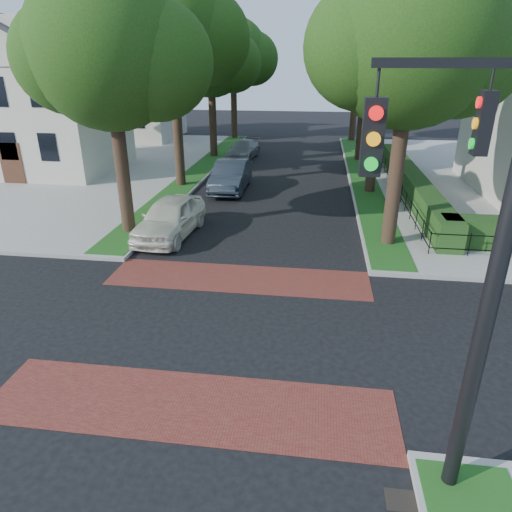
# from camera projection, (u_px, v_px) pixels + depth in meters

# --- Properties ---
(ground) EXTENTS (120.00, 120.00, 0.00)m
(ground) POSITION_uv_depth(u_px,v_px,m) (220.00, 328.00, 12.93)
(ground) COLOR black
(ground) RESTS_ON ground
(sidewalk_nw) EXTENTS (30.00, 30.00, 0.15)m
(sidewalk_nw) POSITION_uv_depth(u_px,v_px,m) (7.00, 165.00, 32.59)
(sidewalk_nw) COLOR gray
(sidewalk_nw) RESTS_ON ground
(crosswalk_far) EXTENTS (9.00, 2.20, 0.01)m
(crosswalk_far) POSITION_uv_depth(u_px,v_px,m) (239.00, 278.00, 15.84)
(crosswalk_far) COLOR maroon
(crosswalk_far) RESTS_ON ground
(crosswalk_near) EXTENTS (9.00, 2.20, 0.01)m
(crosswalk_near) POSITION_uv_depth(u_px,v_px,m) (190.00, 405.00, 10.01)
(crosswalk_near) COLOR maroon
(crosswalk_near) RESTS_ON ground
(storm_drain) EXTENTS (0.65, 0.45, 0.01)m
(storm_drain) POSITION_uv_depth(u_px,v_px,m) (405.00, 501.00, 7.84)
(storm_drain) COLOR black
(storm_drain) RESTS_ON ground
(grass_strip_ne) EXTENTS (1.60, 29.80, 0.02)m
(grass_strip_ne) POSITION_uv_depth(u_px,v_px,m) (362.00, 174.00, 29.58)
(grass_strip_ne) COLOR #1E4D16
(grass_strip_ne) RESTS_ON sidewalk_ne
(grass_strip_nw) EXTENTS (1.60, 29.80, 0.02)m
(grass_strip_nw) POSITION_uv_depth(u_px,v_px,m) (200.00, 169.00, 30.91)
(grass_strip_nw) COLOR #1E4D16
(grass_strip_nw) RESTS_ON sidewalk_nw
(tree_right_near) EXTENTS (7.75, 6.67, 10.66)m
(tree_right_near) POSITION_uv_depth(u_px,v_px,m) (414.00, 40.00, 15.81)
(tree_right_near) COLOR black
(tree_right_near) RESTS_ON sidewalk_ne
(tree_right_mid) EXTENTS (8.25, 7.09, 11.22)m
(tree_right_mid) POSITION_uv_depth(u_px,v_px,m) (386.00, 38.00, 22.96)
(tree_right_mid) COLOR black
(tree_right_mid) RESTS_ON sidewalk_ne
(tree_right_far) EXTENTS (7.25, 6.23, 9.74)m
(tree_right_far) POSITION_uv_depth(u_px,v_px,m) (368.00, 61.00, 31.55)
(tree_right_far) COLOR black
(tree_right_far) RESTS_ON sidewalk_ne
(tree_right_back) EXTENTS (7.50, 6.45, 10.20)m
(tree_right_back) POSITION_uv_depth(u_px,v_px,m) (359.00, 56.00, 39.61)
(tree_right_back) COLOR black
(tree_right_back) RESTS_ON sidewalk_ne
(tree_left_near) EXTENTS (7.50, 6.45, 10.20)m
(tree_left_near) POSITION_uv_depth(u_px,v_px,m) (114.00, 52.00, 17.30)
(tree_left_near) COLOR black
(tree_left_near) RESTS_ON sidewalk_nw
(tree_left_mid) EXTENTS (8.00, 6.88, 11.48)m
(tree_left_mid) POSITION_uv_depth(u_px,v_px,m) (174.00, 32.00, 24.16)
(tree_left_mid) COLOR black
(tree_left_mid) RESTS_ON sidewalk_nw
(tree_left_far) EXTENTS (7.00, 6.02, 9.86)m
(tree_left_far) POSITION_uv_depth(u_px,v_px,m) (212.00, 58.00, 32.82)
(tree_left_far) COLOR black
(tree_left_far) RESTS_ON sidewalk_nw
(tree_left_back) EXTENTS (7.75, 6.66, 10.44)m
(tree_left_back) POSITION_uv_depth(u_px,v_px,m) (235.00, 55.00, 40.91)
(tree_left_back) COLOR black
(tree_left_back) RESTS_ON sidewalk_nw
(hedge_main_road) EXTENTS (1.00, 18.00, 1.20)m
(hedge_main_road) POSITION_uv_depth(u_px,v_px,m) (411.00, 182.00, 25.33)
(hedge_main_road) COLOR #183B14
(hedge_main_road) RESTS_ON sidewalk_ne
(fence_main_road) EXTENTS (0.06, 18.00, 0.90)m
(fence_main_road) POSITION_uv_depth(u_px,v_px,m) (396.00, 184.00, 25.49)
(fence_main_road) COLOR black
(fence_main_road) RESTS_ON sidewalk_ne
(house_left_near) EXTENTS (10.00, 9.00, 10.14)m
(house_left_near) POSITION_uv_depth(u_px,v_px,m) (38.00, 93.00, 29.22)
(house_left_near) COLOR beige
(house_left_near) RESTS_ON sidewalk_nw
(house_left_far) EXTENTS (10.00, 9.00, 10.14)m
(house_left_far) POSITION_uv_depth(u_px,v_px,m) (125.00, 83.00, 41.96)
(house_left_far) COLOR beige
(house_left_far) RESTS_ON sidewalk_nw
(traffic_signal) EXTENTS (2.17, 2.00, 8.00)m
(traffic_signal) POSITION_uv_depth(u_px,v_px,m) (483.00, 235.00, 6.45)
(traffic_signal) COLOR black
(traffic_signal) RESTS_ON sidewalk_se
(parked_car_front) EXTENTS (2.32, 5.01, 1.66)m
(parked_car_front) POSITION_uv_depth(u_px,v_px,m) (170.00, 217.00, 19.36)
(parked_car_front) COLOR silver
(parked_car_front) RESTS_ON ground
(parked_car_middle) EXTENTS (1.82, 5.13, 1.69)m
(parked_car_middle) POSITION_uv_depth(u_px,v_px,m) (231.00, 176.00, 26.24)
(parked_car_middle) COLOR #222A33
(parked_car_middle) RESTS_ON ground
(parked_car_rear) EXTENTS (2.33, 4.73, 1.32)m
(parked_car_rear) POSITION_uv_depth(u_px,v_px,m) (243.00, 150.00, 34.95)
(parked_car_rear) COLOR gray
(parked_car_rear) RESTS_ON ground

